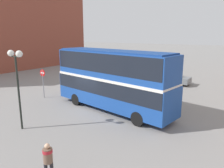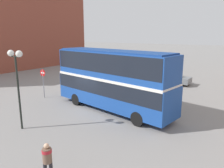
% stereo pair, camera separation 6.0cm
% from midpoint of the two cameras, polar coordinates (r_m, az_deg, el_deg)
% --- Properties ---
extents(ground_plane, '(240.00, 240.00, 0.00)m').
position_cam_midpoint_polar(ground_plane, '(17.87, -5.86, -6.28)').
color(ground_plane, gray).
extents(building_row_left, '(8.36, 32.63, 14.11)m').
position_cam_midpoint_polar(building_row_left, '(41.45, -27.20, 13.17)').
color(building_row_left, brown).
rests_on(building_row_left, ground_plane).
extents(double_decker_bus, '(10.54, 3.96, 4.68)m').
position_cam_midpoint_polar(double_decker_bus, '(16.65, 0.10, 1.90)').
color(double_decker_bus, '#194293').
rests_on(double_decker_bus, ground_plane).
extents(pedestrian_foreground, '(0.55, 0.55, 1.62)m').
position_cam_midpoint_polar(pedestrian_foreground, '(9.61, -16.38, -17.99)').
color(pedestrian_foreground, '#232328').
rests_on(pedestrian_foreground, ground_plane).
extents(parked_car_kerb_near, '(4.61, 1.92, 1.49)m').
position_cam_midpoint_polar(parked_car_kerb_near, '(27.21, 15.01, 1.63)').
color(parked_car_kerb_near, slate).
rests_on(parked_car_kerb_near, ground_plane).
extents(street_lamp_twin_globe, '(1.23, 0.39, 4.94)m').
position_cam_midpoint_polar(street_lamp_twin_globe, '(14.19, -23.62, 3.89)').
color(street_lamp_twin_globe, black).
rests_on(street_lamp_twin_globe, ground_plane).
extents(no_entry_sign, '(0.65, 0.08, 2.69)m').
position_cam_midpoint_polar(no_entry_sign, '(21.25, -17.47, 1.33)').
color(no_entry_sign, gray).
rests_on(no_entry_sign, ground_plane).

